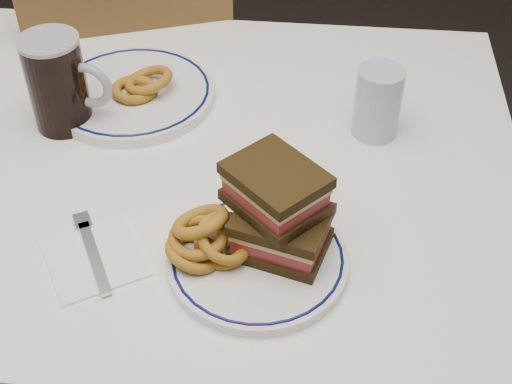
# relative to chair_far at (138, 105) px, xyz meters

# --- Properties ---
(dining_table) EXTENTS (1.27, 0.87, 0.75)m
(dining_table) POSITION_rel_chair_far_xyz_m (0.11, -0.48, 0.16)
(dining_table) COLOR white
(dining_table) RESTS_ON floor
(chair_far) EXTENTS (0.53, 0.53, 0.89)m
(chair_far) POSITION_rel_chair_far_xyz_m (0.00, 0.00, 0.00)
(chair_far) COLOR #483217
(chair_far) RESTS_ON floor
(main_plate) EXTENTS (0.24, 0.24, 0.02)m
(main_plate) POSITION_rel_chair_far_xyz_m (0.35, -0.70, 0.27)
(main_plate) COLOR silver
(main_plate) RESTS_ON dining_table
(reuben_sandwich) EXTENTS (0.16, 0.15, 0.12)m
(reuben_sandwich) POSITION_rel_chair_far_xyz_m (0.38, -0.68, 0.34)
(reuben_sandwich) COLOR black
(reuben_sandwich) RESTS_ON main_plate
(onion_rings_main) EXTENTS (0.12, 0.10, 0.09)m
(onion_rings_main) POSITION_rel_chair_far_xyz_m (0.29, -0.70, 0.31)
(onion_rings_main) COLOR brown
(onion_rings_main) RESTS_ON main_plate
(ketchup_ramekin) EXTENTS (0.05, 0.05, 0.03)m
(ketchup_ramekin) POSITION_rel_chair_far_xyz_m (0.34, -0.62, 0.30)
(ketchup_ramekin) COLOR white
(ketchup_ramekin) RESTS_ON main_plate
(beer_mug) EXTENTS (0.14, 0.10, 0.16)m
(beer_mug) POSITION_rel_chair_far_xyz_m (0.01, -0.42, 0.34)
(beer_mug) COLOR black
(beer_mug) RESTS_ON dining_table
(water_glass) EXTENTS (0.07, 0.07, 0.12)m
(water_glass) POSITION_rel_chair_far_xyz_m (0.51, -0.39, 0.32)
(water_glass) COLOR #9BB6C8
(water_glass) RESTS_ON dining_table
(far_plate) EXTENTS (0.28, 0.28, 0.02)m
(far_plate) POSITION_rel_chair_far_xyz_m (0.10, -0.34, 0.28)
(far_plate) COLOR silver
(far_plate) RESTS_ON dining_table
(onion_rings_far) EXTENTS (0.11, 0.10, 0.04)m
(onion_rings_far) POSITION_rel_chair_far_xyz_m (0.12, -0.35, 0.30)
(onion_rings_far) COLOR brown
(onion_rings_far) RESTS_ON far_plate
(napkin_fork) EXTENTS (0.17, 0.17, 0.01)m
(napkin_fork) POSITION_rel_chair_far_xyz_m (0.13, -0.71, 0.27)
(napkin_fork) COLOR white
(napkin_fork) RESTS_ON dining_table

